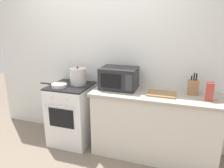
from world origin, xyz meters
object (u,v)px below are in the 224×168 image
(stove, at_px, (72,114))
(microwave, at_px, (119,78))
(stock_pot, at_px, (78,76))
(cutting_board, at_px, (161,94))
(pasta_box, at_px, (210,92))
(knife_block, at_px, (193,87))
(frying_pan, at_px, (59,85))

(stove, distance_m, microwave, 0.95)
(stock_pot, height_order, microwave, microwave)
(cutting_board, relative_size, pasta_box, 1.64)
(stove, xyz_separation_m, stock_pot, (0.09, 0.09, 0.58))
(stove, height_order, stock_pot, stock_pot)
(knife_block, bearing_deg, stove, -175.28)
(knife_block, bearing_deg, frying_pan, -171.49)
(frying_pan, xyz_separation_m, cutting_board, (1.44, 0.13, -0.02))
(stove, height_order, microwave, microwave)
(knife_block, bearing_deg, cutting_board, -159.81)
(frying_pan, bearing_deg, stove, 49.85)
(microwave, relative_size, pasta_box, 2.27)
(stove, xyz_separation_m, microwave, (0.73, 0.08, 0.61))
(stock_pot, relative_size, frying_pan, 0.79)
(microwave, xyz_separation_m, pasta_box, (1.16, -0.11, -0.04))
(cutting_board, height_order, pasta_box, pasta_box)
(stove, height_order, pasta_box, pasta_box)
(microwave, height_order, knife_block, microwave)
(stock_pot, height_order, cutting_board, stock_pot)
(cutting_board, bearing_deg, pasta_box, -3.06)
(stock_pot, bearing_deg, stove, -136.19)
(stock_pot, xyz_separation_m, microwave, (0.64, -0.01, 0.03))
(cutting_board, bearing_deg, stock_pot, 175.99)
(stock_pot, relative_size, knife_block, 1.18)
(cutting_board, xyz_separation_m, knife_block, (0.38, 0.14, 0.09))
(microwave, bearing_deg, stove, -173.82)
(stove, relative_size, cutting_board, 2.56)
(stock_pot, height_order, pasta_box, stock_pot)
(stock_pot, xyz_separation_m, frying_pan, (-0.20, -0.22, -0.10))
(stove, relative_size, microwave, 1.84)
(frying_pan, relative_size, cutting_board, 1.17)
(stock_pot, bearing_deg, cutting_board, -4.01)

